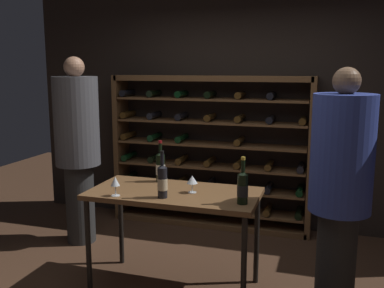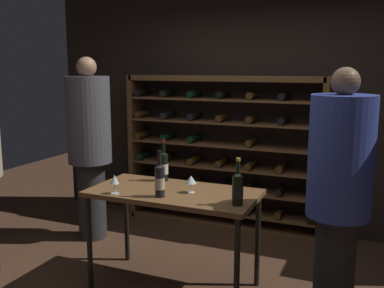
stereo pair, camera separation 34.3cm
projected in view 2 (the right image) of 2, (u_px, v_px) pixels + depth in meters
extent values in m
cube|color=black|center=(258.00, 110.00, 4.98)|extent=(5.23, 0.10, 2.71)
cube|color=brown|center=(137.00, 146.00, 5.44)|extent=(0.06, 0.32, 1.75)
cube|color=brown|center=(324.00, 161.00, 4.57)|extent=(0.06, 0.32, 1.75)
cube|color=brown|center=(223.00, 78.00, 4.86)|extent=(2.26, 0.32, 0.06)
cube|color=brown|center=(221.00, 223.00, 5.16)|extent=(2.26, 0.32, 0.06)
cube|color=brown|center=(222.00, 209.00, 5.13)|extent=(2.18, 0.32, 0.02)
cylinder|color=black|center=(145.00, 195.00, 5.52)|extent=(0.08, 0.30, 0.08)
cylinder|color=black|center=(169.00, 198.00, 5.38)|extent=(0.08, 0.30, 0.08)
cylinder|color=#4C3314|center=(195.00, 201.00, 5.25)|extent=(0.08, 0.30, 0.08)
cylinder|color=black|center=(222.00, 205.00, 5.12)|extent=(0.08, 0.30, 0.08)
cylinder|color=black|center=(250.00, 208.00, 4.99)|extent=(0.08, 0.30, 0.08)
cylinder|color=#4C3314|center=(280.00, 212.00, 4.85)|extent=(0.08, 0.30, 0.08)
cylinder|color=black|center=(311.00, 216.00, 4.72)|extent=(0.08, 0.30, 0.08)
cube|color=brown|center=(222.00, 188.00, 5.08)|extent=(2.18, 0.32, 0.02)
cylinder|color=black|center=(144.00, 175.00, 5.47)|extent=(0.08, 0.30, 0.08)
cylinder|color=#4C3314|center=(195.00, 181.00, 5.21)|extent=(0.08, 0.30, 0.08)
cylinder|color=black|center=(222.00, 184.00, 5.07)|extent=(0.08, 0.30, 0.08)
cylinder|color=black|center=(250.00, 187.00, 4.94)|extent=(0.08, 0.30, 0.08)
cylinder|color=black|center=(281.00, 190.00, 4.81)|extent=(0.08, 0.30, 0.08)
cylinder|color=black|center=(313.00, 193.00, 4.68)|extent=(0.08, 0.30, 0.08)
cube|color=brown|center=(222.00, 167.00, 5.04)|extent=(2.18, 0.32, 0.02)
cylinder|color=black|center=(144.00, 155.00, 5.43)|extent=(0.08, 0.30, 0.08)
cylinder|color=black|center=(169.00, 157.00, 5.29)|extent=(0.08, 0.30, 0.08)
cylinder|color=#4C3314|center=(195.00, 159.00, 5.16)|extent=(0.08, 0.30, 0.08)
cylinder|color=#4C3314|center=(222.00, 162.00, 5.03)|extent=(0.08, 0.30, 0.08)
cylinder|color=#4C3314|center=(251.00, 164.00, 4.90)|extent=(0.08, 0.30, 0.08)
cylinder|color=#4C3314|center=(282.00, 167.00, 4.76)|extent=(0.08, 0.30, 0.08)
cylinder|color=black|center=(314.00, 170.00, 4.63)|extent=(0.08, 0.30, 0.08)
cube|color=brown|center=(222.00, 145.00, 4.99)|extent=(2.18, 0.32, 0.02)
cylinder|color=#4C3314|center=(144.00, 134.00, 5.38)|extent=(0.08, 0.30, 0.08)
cylinder|color=black|center=(168.00, 136.00, 5.25)|extent=(0.08, 0.30, 0.08)
cylinder|color=black|center=(195.00, 138.00, 5.12)|extent=(0.08, 0.30, 0.08)
cylinder|color=#4C3314|center=(252.00, 142.00, 4.85)|extent=(0.08, 0.30, 0.08)
cube|color=brown|center=(223.00, 122.00, 4.95)|extent=(2.18, 0.32, 0.02)
cylinder|color=#4C3314|center=(143.00, 114.00, 5.34)|extent=(0.08, 0.30, 0.08)
cylinder|color=black|center=(168.00, 115.00, 5.20)|extent=(0.08, 0.30, 0.08)
cylinder|color=black|center=(195.00, 116.00, 5.07)|extent=(0.08, 0.30, 0.08)
cylinder|color=#4C3314|center=(223.00, 117.00, 4.94)|extent=(0.08, 0.30, 0.08)
cylinder|color=#4C3314|center=(252.00, 119.00, 4.81)|extent=(0.08, 0.30, 0.08)
cylinder|color=black|center=(283.00, 120.00, 4.67)|extent=(0.08, 0.30, 0.08)
cylinder|color=#4C3314|center=(316.00, 122.00, 4.54)|extent=(0.08, 0.30, 0.08)
cube|color=brown|center=(223.00, 99.00, 4.90)|extent=(2.18, 0.32, 0.02)
cylinder|color=black|center=(143.00, 92.00, 5.29)|extent=(0.08, 0.30, 0.08)
cylinder|color=black|center=(168.00, 93.00, 5.16)|extent=(0.08, 0.30, 0.08)
cylinder|color=black|center=(195.00, 94.00, 5.03)|extent=(0.08, 0.30, 0.08)
cylinder|color=black|center=(223.00, 95.00, 4.89)|extent=(0.08, 0.30, 0.08)
cylinder|color=#4C3314|center=(253.00, 95.00, 4.76)|extent=(0.08, 0.30, 0.08)
cylinder|color=black|center=(284.00, 96.00, 4.63)|extent=(0.08, 0.30, 0.08)
cube|color=brown|center=(174.00, 193.00, 3.58)|extent=(1.38, 0.69, 0.04)
cylinder|color=black|center=(89.00, 242.00, 3.63)|extent=(0.04, 0.04, 0.80)
cylinder|color=black|center=(237.00, 270.00, 3.14)|extent=(0.04, 0.04, 0.80)
cylinder|color=black|center=(127.00, 220.00, 4.17)|extent=(0.04, 0.04, 0.80)
cylinder|color=black|center=(258.00, 241.00, 3.67)|extent=(0.04, 0.04, 0.80)
cylinder|color=black|center=(334.00, 267.00, 3.19)|extent=(0.29, 0.29, 0.80)
cylinder|color=#2D3D8C|center=(341.00, 157.00, 3.05)|extent=(0.45, 0.45, 0.86)
sphere|color=brown|center=(346.00, 82.00, 2.96)|extent=(0.20, 0.20, 0.20)
cube|color=olive|center=(364.00, 139.00, 3.15)|extent=(0.05, 0.04, 0.48)
cylinder|color=#2B2B2B|center=(92.00, 200.00, 4.74)|extent=(0.30, 0.30, 0.84)
cylinder|color=#4C4C51|center=(89.00, 120.00, 4.58)|extent=(0.46, 0.46, 0.91)
sphere|color=#AD7A5B|center=(86.00, 67.00, 4.49)|extent=(0.21, 0.21, 0.21)
cylinder|color=black|center=(238.00, 190.00, 3.18)|extent=(0.08, 0.08, 0.22)
cone|color=black|center=(238.00, 174.00, 3.16)|extent=(0.08, 0.08, 0.03)
cylinder|color=black|center=(238.00, 167.00, 3.15)|extent=(0.03, 0.03, 0.09)
cylinder|color=#B7932D|center=(238.00, 159.00, 3.14)|extent=(0.03, 0.03, 0.02)
cylinder|color=black|center=(238.00, 192.00, 3.19)|extent=(0.08, 0.08, 0.08)
cylinder|color=black|center=(164.00, 167.00, 3.87)|extent=(0.08, 0.08, 0.24)
cone|color=black|center=(163.00, 153.00, 3.85)|extent=(0.08, 0.08, 0.03)
cylinder|color=black|center=(163.00, 147.00, 3.84)|extent=(0.03, 0.03, 0.08)
cylinder|color=maroon|center=(163.00, 141.00, 3.83)|extent=(0.03, 0.03, 0.02)
cylinder|color=silver|center=(164.00, 169.00, 3.87)|extent=(0.08, 0.08, 0.09)
cylinder|color=black|center=(160.00, 182.00, 3.39)|extent=(0.08, 0.08, 0.24)
cone|color=black|center=(160.00, 166.00, 3.37)|extent=(0.08, 0.08, 0.03)
cylinder|color=black|center=(159.00, 159.00, 3.36)|extent=(0.03, 0.03, 0.09)
cylinder|color=black|center=(159.00, 152.00, 3.35)|extent=(0.03, 0.03, 0.02)
cylinder|color=#C6B28C|center=(160.00, 183.00, 3.39)|extent=(0.08, 0.08, 0.09)
cylinder|color=silver|center=(191.00, 192.00, 3.52)|extent=(0.07, 0.07, 0.00)
cylinder|color=silver|center=(191.00, 188.00, 3.51)|extent=(0.01, 0.01, 0.07)
cone|color=silver|center=(191.00, 179.00, 3.50)|extent=(0.09, 0.09, 0.06)
cylinder|color=#590A14|center=(191.00, 181.00, 3.50)|extent=(0.05, 0.05, 0.02)
cylinder|color=silver|center=(115.00, 193.00, 3.49)|extent=(0.07, 0.07, 0.00)
cylinder|color=silver|center=(115.00, 188.00, 3.48)|extent=(0.01, 0.01, 0.08)
cone|color=silver|center=(114.00, 179.00, 3.47)|extent=(0.07, 0.07, 0.07)
cylinder|color=#590A14|center=(115.00, 181.00, 3.47)|extent=(0.04, 0.04, 0.03)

